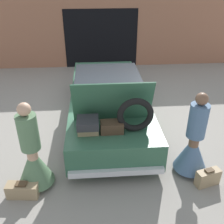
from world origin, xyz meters
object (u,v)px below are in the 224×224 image
object	(u,v)px
suitcase_beside_left_person	(23,190)
suitcase_beside_right_person	(208,178)
person_left	(33,158)
person_right	(193,146)
car	(108,100)

from	to	relation	value
suitcase_beside_left_person	suitcase_beside_right_person	xyz separation A→B (m)	(3.37, 0.03, 0.02)
person_left	person_right	bearing A→B (deg)	100.83
suitcase_beside_right_person	car	bearing A→B (deg)	123.60
car	suitcase_beside_right_person	xyz separation A→B (m)	(1.69, -2.54, -0.40)
suitcase_beside_left_person	person_left	bearing A→B (deg)	55.53
person_left	person_right	distance (m)	2.97
person_left	suitcase_beside_left_person	bearing A→B (deg)	-26.45
person_left	car	bearing A→B (deg)	155.01
car	suitcase_beside_right_person	world-z (taller)	car
person_right	suitcase_beside_left_person	xyz separation A→B (m)	(-3.16, -0.43, -0.47)
person_left	person_right	size ratio (longest dim) A/B	1.00
car	person_right	bearing A→B (deg)	-55.25
person_left	suitcase_beside_left_person	world-z (taller)	person_left
person_right	suitcase_beside_right_person	bearing A→B (deg)	-163.70
person_left	suitcase_beside_right_person	xyz separation A→B (m)	(3.17, -0.26, -0.45)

